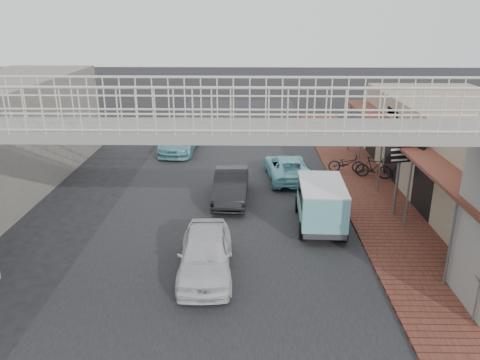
{
  "coord_description": "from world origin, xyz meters",
  "views": [
    {
      "loc": [
        0.87,
        -15.61,
        7.91
      ],
      "look_at": [
        0.52,
        1.58,
        1.8
      ],
      "focal_mm": 35.0,
      "sensor_mm": 36.0,
      "label": 1
    }
  ],
  "objects_px": {
    "angkot_curb": "(287,167)",
    "motorcycle_far": "(374,168)",
    "dark_sedan": "(231,186)",
    "angkot_far": "(180,140)",
    "white_hatchback": "(206,253)",
    "arrow_sign": "(420,150)",
    "angkot_van": "(321,198)",
    "motorcycle_near": "(346,163)"
  },
  "relations": [
    {
      "from": "dark_sedan",
      "to": "arrow_sign",
      "type": "distance_m",
      "value": 8.03
    },
    {
      "from": "motorcycle_far",
      "to": "motorcycle_near",
      "type": "bearing_deg",
      "value": 72.72
    },
    {
      "from": "white_hatchback",
      "to": "dark_sedan",
      "type": "bearing_deg",
      "value": 82.27
    },
    {
      "from": "white_hatchback",
      "to": "angkot_far",
      "type": "relative_size",
      "value": 0.88
    },
    {
      "from": "angkot_curb",
      "to": "motorcycle_far",
      "type": "bearing_deg",
      "value": 174.55
    },
    {
      "from": "white_hatchback",
      "to": "angkot_van",
      "type": "height_order",
      "value": "angkot_van"
    },
    {
      "from": "motorcycle_far",
      "to": "arrow_sign",
      "type": "bearing_deg",
      "value": -154.32
    },
    {
      "from": "dark_sedan",
      "to": "angkot_curb",
      "type": "distance_m",
      "value": 4.05
    },
    {
      "from": "white_hatchback",
      "to": "dark_sedan",
      "type": "distance_m",
      "value": 6.33
    },
    {
      "from": "arrow_sign",
      "to": "white_hatchback",
      "type": "bearing_deg",
      "value": -162.27
    },
    {
      "from": "white_hatchback",
      "to": "motorcycle_near",
      "type": "height_order",
      "value": "white_hatchback"
    },
    {
      "from": "motorcycle_far",
      "to": "arrow_sign",
      "type": "xyz_separation_m",
      "value": [
        0.53,
        -4.39,
        2.16
      ]
    },
    {
      "from": "dark_sedan",
      "to": "angkot_curb",
      "type": "xyz_separation_m",
      "value": [
        2.74,
        2.97,
        -0.08
      ]
    },
    {
      "from": "angkot_far",
      "to": "motorcycle_near",
      "type": "distance_m",
      "value": 10.15
    },
    {
      "from": "angkot_curb",
      "to": "motorcycle_far",
      "type": "xyz_separation_m",
      "value": [
        4.33,
        -0.06,
        0.04
      ]
    },
    {
      "from": "angkot_far",
      "to": "motorcycle_near",
      "type": "height_order",
      "value": "angkot_far"
    },
    {
      "from": "white_hatchback",
      "to": "angkot_far",
      "type": "xyz_separation_m",
      "value": [
        -2.82,
        14.22,
        -0.02
      ]
    },
    {
      "from": "white_hatchback",
      "to": "angkot_far",
      "type": "bearing_deg",
      "value": 98.69
    },
    {
      "from": "angkot_far",
      "to": "dark_sedan",
      "type": "bearing_deg",
      "value": -63.0
    },
    {
      "from": "dark_sedan",
      "to": "motorcycle_far",
      "type": "distance_m",
      "value": 7.65
    },
    {
      "from": "white_hatchback",
      "to": "motorcycle_far",
      "type": "distance_m",
      "value": 11.98
    },
    {
      "from": "angkot_far",
      "to": "motorcycle_far",
      "type": "distance_m",
      "value": 11.6
    },
    {
      "from": "angkot_curb",
      "to": "motorcycle_far",
      "type": "height_order",
      "value": "angkot_curb"
    },
    {
      "from": "dark_sedan",
      "to": "motorcycle_near",
      "type": "height_order",
      "value": "dark_sedan"
    },
    {
      "from": "motorcycle_far",
      "to": "arrow_sign",
      "type": "relative_size",
      "value": 0.54
    },
    {
      "from": "dark_sedan",
      "to": "angkot_van",
      "type": "xyz_separation_m",
      "value": [
        3.6,
        -2.65,
        0.5
      ]
    },
    {
      "from": "dark_sedan",
      "to": "angkot_curb",
      "type": "relative_size",
      "value": 0.96
    },
    {
      "from": "angkot_far",
      "to": "motorcycle_far",
      "type": "bearing_deg",
      "value": -21.75
    },
    {
      "from": "angkot_far",
      "to": "motorcycle_near",
      "type": "xyz_separation_m",
      "value": [
        9.27,
        -4.13,
        -0.11
      ]
    },
    {
      "from": "motorcycle_far",
      "to": "angkot_far",
      "type": "bearing_deg",
      "value": 83.2
    },
    {
      "from": "angkot_curb",
      "to": "motorcycle_far",
      "type": "relative_size",
      "value": 2.41
    },
    {
      "from": "white_hatchback",
      "to": "motorcycle_far",
      "type": "height_order",
      "value": "white_hatchback"
    },
    {
      "from": "dark_sedan",
      "to": "angkot_van",
      "type": "bearing_deg",
      "value": -34.87
    },
    {
      "from": "motorcycle_near",
      "to": "dark_sedan",
      "type": "bearing_deg",
      "value": 128.68
    },
    {
      "from": "white_hatchback",
      "to": "angkot_curb",
      "type": "bearing_deg",
      "value": 67.8
    },
    {
      "from": "angkot_van",
      "to": "motorcycle_far",
      "type": "relative_size",
      "value": 2.15
    },
    {
      "from": "angkot_van",
      "to": "motorcycle_far",
      "type": "xyz_separation_m",
      "value": [
        3.47,
        5.56,
        -0.54
      ]
    },
    {
      "from": "angkot_curb",
      "to": "motorcycle_near",
      "type": "bearing_deg",
      "value": -170.13
    },
    {
      "from": "angkot_far",
      "to": "motorcycle_far",
      "type": "relative_size",
      "value": 2.66
    },
    {
      "from": "white_hatchback",
      "to": "motorcycle_near",
      "type": "relative_size",
      "value": 2.29
    },
    {
      "from": "dark_sedan",
      "to": "motorcycle_far",
      "type": "relative_size",
      "value": 2.31
    },
    {
      "from": "white_hatchback",
      "to": "arrow_sign",
      "type": "xyz_separation_m",
      "value": [
        8.18,
        4.83,
        2.09
      ]
    }
  ]
}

